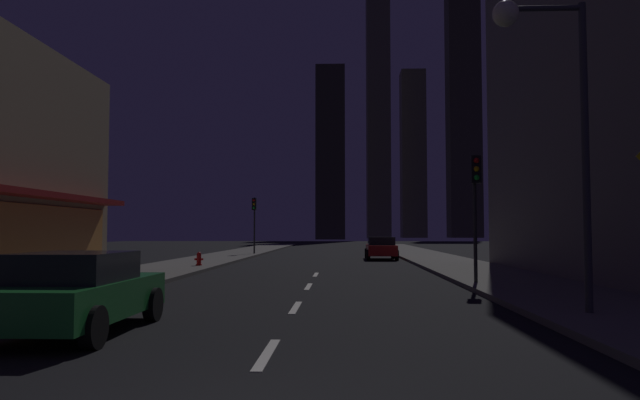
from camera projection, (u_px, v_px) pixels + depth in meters
The scene contains 14 objects.
ground_plane at pixel (325, 260), 37.29m from camera, with size 78.00×136.00×0.10m, color black.
sidewalk_right at pixel (434, 258), 37.02m from camera, with size 4.00×76.00×0.15m, color #605E59.
sidewalk_left at pixel (218, 258), 37.57m from camera, with size 4.00×76.00×0.15m, color #605E59.
lane_marking_center at pixel (296, 308), 13.74m from camera, with size 0.16×23.00×0.01m.
skyscraper_distant_tall at pixel (331, 153), 131.04m from camera, with size 6.52×8.46×38.90m, color #323026.
skyscraper_distant_mid at pixel (378, 91), 147.46m from camera, with size 5.81×7.95×75.07m, color brown.
skyscraper_distant_short at pixel (413, 154), 161.85m from camera, with size 6.74×6.94×46.79m, color #504C3C.
skyscraper_distant_slender at pixel (463, 101), 163.64m from camera, with size 8.87×7.47×77.65m, color #3A372B.
car_parked_near at pixel (78, 292), 10.30m from camera, with size 1.98×4.24×1.45m.
car_parked_far at pixel (381, 248), 37.16m from camera, with size 1.98×4.24×1.45m.
fire_hydrant_far_left at pixel (199, 259), 28.19m from camera, with size 0.42×0.30×0.65m.
traffic_light_near_right at pixel (475, 190), 18.99m from camera, with size 0.32×0.48×4.20m.
traffic_light_far_left at pixel (254, 213), 43.27m from camera, with size 0.32×0.48×4.20m.
street_lamp_right at pixel (544, 77), 12.17m from camera, with size 1.96×0.56×6.58m.
Camera 1 is at (1.12, -5.43, 1.82)m, focal length 32.43 mm.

